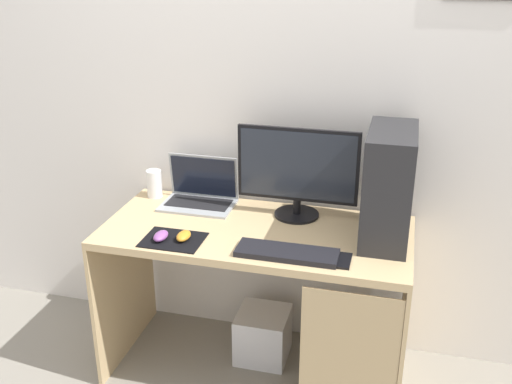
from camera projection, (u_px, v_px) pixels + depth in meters
name	position (u px, v px, depth m)	size (l,w,h in m)	color
ground_plane	(256.00, 367.00, 2.95)	(8.00, 8.00, 0.00)	gray
wall_back	(276.00, 94.00, 2.78)	(4.00, 0.05, 2.60)	silver
desk	(259.00, 262.00, 2.71)	(1.38, 0.64, 0.77)	tan
pc_tower	(389.00, 186.00, 2.49)	(0.20, 0.41, 0.49)	#232326
monitor	(298.00, 172.00, 2.70)	(0.56, 0.21, 0.43)	black
laptop	(200.00, 195.00, 2.91)	(0.35, 0.23, 0.23)	#9EA3A8
speaker	(154.00, 184.00, 2.98)	(0.08, 0.08, 0.14)	white
keyboard	(287.00, 253.00, 2.43)	(0.42, 0.14, 0.02)	black
mousepad	(173.00, 240.00, 2.56)	(0.26, 0.20, 0.01)	black
mouse_left	(184.00, 236.00, 2.55)	(0.06, 0.10, 0.03)	orange
mouse_right	(161.00, 236.00, 2.55)	(0.06, 0.10, 0.03)	#8C4C99
cell_phone	(342.00, 261.00, 2.38)	(0.07, 0.13, 0.01)	black
subwoofer	(263.00, 335.00, 2.99)	(0.25, 0.25, 0.25)	silver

